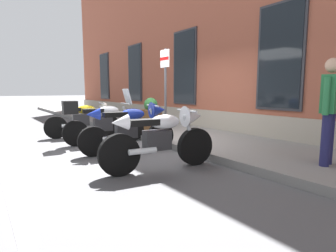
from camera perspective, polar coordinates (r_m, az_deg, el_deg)
ground_plane at (r=6.73m, az=-3.54°, el=-3.75°), size 140.00×140.00×0.00m
sidewalk at (r=7.43m, az=4.70°, el=-2.14°), size 31.32×2.50×0.14m
lane_stripe at (r=5.79m, az=-31.87°, el=-6.71°), size 31.32×0.12×0.01m
brick_pub_facade at (r=11.37m, az=25.44°, el=18.77°), size 25.32×7.42×7.35m
motorcycle_yellow_naked at (r=8.04m, az=-17.40°, el=1.21°), size 0.64×2.04×0.97m
motorcycle_silver_touring at (r=6.84m, az=-14.10°, el=1.02°), size 0.68×2.03×1.36m
motorcycle_blue_sport at (r=5.77m, az=-7.54°, el=0.13°), size 0.63×2.09×1.06m
motorcycle_white_sport at (r=4.46m, az=-0.90°, el=-2.07°), size 0.62×2.04×1.05m
pedestrian_striped_shirt at (r=4.87m, az=31.01°, el=3.63°), size 0.29×0.65×1.66m
parking_sign at (r=7.05m, az=-0.59°, el=9.76°), size 0.36×0.07×2.23m
barrel_planter at (r=7.89m, az=-3.64°, el=1.84°), size 0.68×0.68×0.96m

